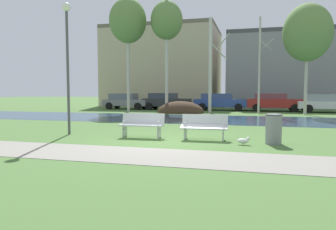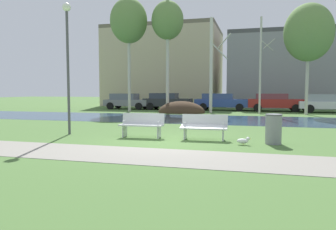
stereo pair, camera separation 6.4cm
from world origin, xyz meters
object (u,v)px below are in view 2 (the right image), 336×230
parked_wagon_fourth_red (275,102)px  parked_sedan_second_dark (167,101)px  trash_bin (274,128)px  parked_hatch_third_blue (221,101)px  seagull (243,141)px  bench_right (204,126)px  bench_left (142,124)px  parked_suv_fifth_white (326,103)px  parked_van_nearest_grey (127,101)px  streetlamp (67,47)px

parked_wagon_fourth_red → parked_sedan_second_dark: bearing=-179.3°
trash_bin → parked_hatch_third_blue: (-3.37, 17.22, 0.28)m
parked_wagon_fourth_red → seagull: bearing=-96.4°
bench_right → parked_wagon_fourth_red: bearing=78.8°
bench_right → parked_hatch_third_blue: 16.94m
trash_bin → seagull: (-0.91, -0.43, -0.37)m
bench_right → parked_wagon_fourth_red: parked_wagon_fourth_red is taller
bench_right → trash_bin: (2.27, -0.33, 0.03)m
bench_left → trash_bin: (4.56, -0.33, 0.03)m
bench_left → trash_bin: size_ratio=1.69×
bench_right → bench_left: bearing=180.0°
parked_suv_fifth_white → parked_sedan_second_dark: bearing=177.8°
trash_bin → parked_suv_fifth_white: parked_suv_fifth_white is taller
parked_suv_fifth_white → parked_wagon_fourth_red: bearing=170.9°
trash_bin → parked_hatch_third_blue: parked_hatch_third_blue is taller
bench_left → parked_van_nearest_grey: (-7.42, 16.59, 0.29)m
seagull → streetlamp: bearing=173.4°
bench_left → trash_bin: bearing=-4.1°
bench_left → seagull: (3.64, -0.76, -0.34)m
parked_suv_fifth_white → seagull: bearing=-108.7°
bench_right → parked_van_nearest_grey: bearing=120.3°
streetlamp → parked_suv_fifth_white: streetlamp is taller
parked_sedan_second_dark → parked_wagon_fourth_red: parked_sedan_second_dark is taller
streetlamp → parked_sedan_second_dark: (-0.61, 16.70, -2.60)m
parked_hatch_third_blue → bench_left: bearing=-94.0°
parked_hatch_third_blue → parked_van_nearest_grey: bearing=-178.0°
bench_right → parked_wagon_fourth_red: (3.31, 16.82, 0.31)m
parked_wagon_fourth_red → parked_suv_fifth_white: 3.83m
bench_left → streetlamp: bearing=179.9°
streetlamp → parked_van_nearest_grey: 17.36m
trash_bin → parked_wagon_fourth_red: bearing=86.5°
seagull → parked_van_nearest_grey: bearing=122.5°
seagull → parked_hatch_third_blue: parked_hatch_third_blue is taller
parked_van_nearest_grey → parked_sedan_second_dark: parked_sedan_second_dark is taller
bench_right → trash_bin: size_ratio=1.69×
parked_sedan_second_dark → parked_hatch_third_blue: 4.80m
bench_left → bench_right: same height
streetlamp → bench_right: bearing=-0.1°
parked_van_nearest_grey → parked_sedan_second_dark: bearing=1.7°
bench_left → parked_wagon_fourth_red: size_ratio=0.36×
bench_right → streetlamp: size_ratio=0.32×
trash_bin → parked_van_nearest_grey: (-11.98, 16.92, 0.26)m
parked_van_nearest_grey → parked_suv_fifth_white: 16.81m
parked_van_nearest_grey → parked_wagon_fourth_red: 13.02m
parked_sedan_second_dark → bench_left: bearing=-77.8°
seagull → parked_suv_fifth_white: bearing=71.3°
trash_bin → seagull: bearing=-154.6°
bench_right → trash_bin: 2.29m
seagull → parked_wagon_fourth_red: parked_wagon_fourth_red is taller
seagull → parked_wagon_fourth_red: size_ratio=0.10×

